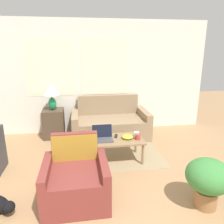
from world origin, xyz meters
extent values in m
cube|color=white|center=(0.00, 3.66, 1.30)|extent=(6.02, 0.05, 2.60)
cube|color=white|center=(-0.70, 3.64, 1.55)|extent=(1.10, 0.01, 1.30)
cube|color=white|center=(0.55, 3.64, 1.55)|extent=(1.10, 0.01, 1.30)
cube|color=#9E8966|center=(0.51, 2.58, 0.00)|extent=(1.85, 1.96, 0.01)
cube|color=#937A5B|center=(0.60, 3.13, 0.22)|extent=(1.43, 0.89, 0.44)
cube|color=#937A5B|center=(0.60, 3.52, 0.45)|extent=(1.43, 0.12, 0.90)
cube|color=#937A5B|center=(-0.18, 3.13, 0.29)|extent=(0.14, 0.89, 0.59)
cube|color=#937A5B|center=(1.39, 3.13, 0.29)|extent=(0.14, 0.89, 0.59)
cube|color=brown|center=(-0.16, 1.02, 0.22)|extent=(0.63, 0.77, 0.44)
cube|color=brown|center=(-0.16, 1.35, 0.42)|extent=(0.63, 0.10, 0.84)
cube|color=brown|center=(-0.53, 1.02, 0.28)|extent=(0.10, 0.77, 0.56)
cube|color=brown|center=(0.20, 1.02, 0.28)|extent=(0.10, 0.77, 0.56)
cube|color=#A87F28|center=(-0.16, 1.30, 0.52)|extent=(0.62, 0.01, 0.60)
cube|color=#4C3D2D|center=(-0.66, 3.33, 0.32)|extent=(0.46, 0.46, 0.64)
ellipsoid|color=#1E8451|center=(-0.66, 3.33, 0.78)|extent=(0.18, 0.18, 0.28)
cylinder|color=tan|center=(-0.66, 3.33, 0.95)|extent=(0.02, 0.02, 0.06)
cone|color=white|center=(-0.66, 3.33, 1.11)|extent=(0.36, 0.36, 0.25)
cube|color=#8E704C|center=(0.51, 2.04, 0.40)|extent=(1.03, 0.57, 0.03)
cylinder|color=#8E704C|center=(0.05, 1.80, 0.19)|extent=(0.04, 0.04, 0.38)
cylinder|color=#8E704C|center=(0.97, 1.80, 0.19)|extent=(0.04, 0.04, 0.38)
cylinder|color=#8E704C|center=(0.05, 2.27, 0.19)|extent=(0.04, 0.04, 0.38)
cylinder|color=#8E704C|center=(0.97, 2.27, 0.19)|extent=(0.04, 0.04, 0.38)
cube|color=#47474C|center=(0.31, 1.99, 0.42)|extent=(0.35, 0.22, 0.02)
cube|color=black|center=(0.31, 2.14, 0.54)|extent=(0.35, 0.07, 0.22)
cylinder|color=white|center=(0.93, 2.07, 0.46)|extent=(0.10, 0.10, 0.09)
cylinder|color=#B23D38|center=(0.92, 1.95, 0.46)|extent=(0.09, 0.09, 0.10)
ellipsoid|color=gold|center=(0.75, 2.02, 0.44)|extent=(0.21, 0.21, 0.07)
cube|color=black|center=(0.56, 2.14, 0.42)|extent=(0.08, 0.16, 0.02)
cylinder|color=#996B42|center=(1.46, 0.65, 0.12)|extent=(0.28, 0.28, 0.23)
ellipsoid|color=#3D843D|center=(1.46, 0.65, 0.44)|extent=(0.56, 0.56, 0.42)
sphere|color=black|center=(-0.96, 0.84, 0.14)|extent=(0.14, 0.14, 0.14)
camera|label=1|loc=(-0.08, -1.50, 1.94)|focal=35.00mm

